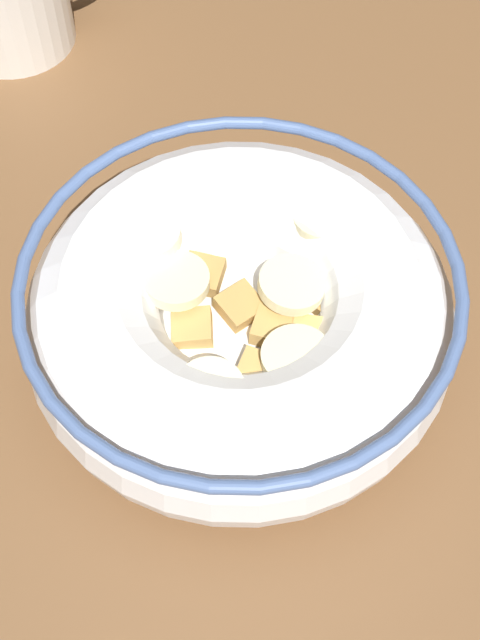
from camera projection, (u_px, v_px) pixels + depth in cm
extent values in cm
cube|color=brown|center=(240.00, 364.00, 44.11)|extent=(120.79, 120.79, 2.00)
cylinder|color=white|center=(240.00, 350.00, 43.02)|extent=(10.84, 10.84, 0.60)
torus|color=white|center=(240.00, 317.00, 40.57)|extent=(19.71, 19.71, 6.45)
torus|color=#4C6699|center=(240.00, 280.00, 38.12)|extent=(19.72, 19.72, 0.60)
cylinder|color=white|center=(240.00, 314.00, 40.36)|extent=(15.84, 15.84, 0.40)
cube|color=#B78947|center=(346.00, 413.00, 36.78)|extent=(2.43, 2.45, 0.90)
cube|color=#AD7F42|center=(185.00, 408.00, 37.04)|extent=(2.27, 2.32, 0.98)
cube|color=tan|center=(311.00, 337.00, 38.83)|extent=(2.54, 2.56, 0.98)
cube|color=#AD7F42|center=(120.00, 383.00, 37.53)|extent=(1.87, 1.84, 0.87)
cube|color=#B78947|center=(203.00, 274.00, 40.67)|extent=(2.56, 2.57, 0.96)
cube|color=tan|center=(93.00, 291.00, 40.23)|extent=(1.82, 1.81, 0.81)
cube|color=#B78947|center=(321.00, 294.00, 40.35)|extent=(2.26, 2.24, 0.85)
cube|color=#B78947|center=(239.00, 296.00, 40.06)|extent=(2.10, 2.18, 1.04)
cube|color=tan|center=(259.00, 373.00, 37.76)|extent=(2.54, 2.54, 0.87)
cube|color=tan|center=(295.00, 198.00, 43.34)|extent=(2.38, 2.35, 0.96)
cube|color=tan|center=(274.00, 328.00, 39.15)|extent=(2.54, 2.55, 0.88)
cube|color=tan|center=(366.00, 383.00, 37.56)|extent=(2.19, 2.13, 1.01)
cube|color=tan|center=(144.00, 284.00, 40.37)|extent=(2.36, 2.36, 0.82)
cube|color=#AD7F42|center=(330.00, 237.00, 41.84)|extent=(2.54, 2.55, 0.89)
cube|color=#AD7F42|center=(392.00, 305.00, 39.70)|extent=(2.46, 2.43, 1.02)
cube|color=tan|center=(196.00, 335.00, 39.14)|extent=(2.42, 2.39, 0.97)
cylinder|color=#F9EFC6|center=(149.00, 237.00, 40.39)|extent=(3.87, 3.87, 1.06)
cylinder|color=#F9EFC6|center=(104.00, 305.00, 38.88)|extent=(3.37, 3.35, 0.86)
cylinder|color=beige|center=(209.00, 393.00, 36.19)|extent=(3.60, 3.62, 1.30)
cylinder|color=#F4EABC|center=(188.00, 207.00, 42.02)|extent=(4.25, 4.26, 0.95)
cylinder|color=beige|center=(323.00, 219.00, 41.14)|extent=(4.14, 4.13, 1.04)
cylinder|color=beige|center=(296.00, 357.00, 37.19)|extent=(4.28, 4.30, 0.81)
cylinder|color=beige|center=(292.00, 285.00, 39.18)|extent=(3.10, 3.10, 1.05)
cylinder|color=beige|center=(176.00, 280.00, 39.50)|extent=(3.89, 3.88, 0.74)
cylinder|color=beige|center=(275.00, 192.00, 42.40)|extent=(3.56, 3.58, 0.90)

